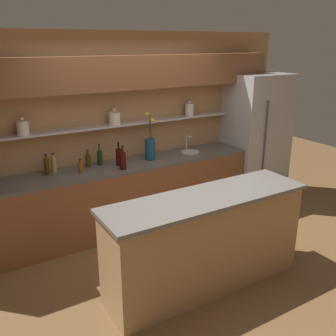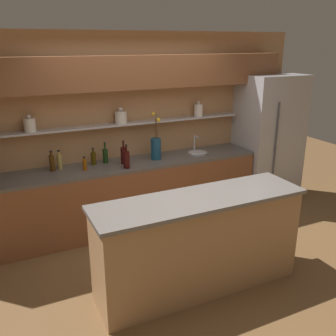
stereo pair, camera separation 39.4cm
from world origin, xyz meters
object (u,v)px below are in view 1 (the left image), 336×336
object	(u,v)px
refrigerator	(256,137)
bottle_oil_2	(88,160)
bottle_wine_6	(123,161)
bottle_sauce_1	(80,167)
bottle_wine_0	(100,157)
bottle_spirit_4	(47,166)
sink_fixture	(190,151)
bottle_spirit_3	(54,164)
flower_vase	(150,147)
bottle_wine_5	(119,157)

from	to	relation	value
refrigerator	bottle_oil_2	bearing A→B (deg)	176.21
bottle_oil_2	bottle_wine_6	distance (m)	0.47
bottle_sauce_1	bottle_oil_2	xyz separation A→B (m)	(0.16, 0.17, 0.02)
bottle_wine_0	bottle_spirit_4	size ratio (longest dim) A/B	1.07
sink_fixture	bottle_spirit_4	xyz separation A→B (m)	(-2.03, 0.10, 0.08)
refrigerator	bottle_spirit_3	xyz separation A→B (m)	(-3.17, 0.20, 0.02)
refrigerator	bottle_sauce_1	xyz separation A→B (m)	(-2.90, 0.01, -0.01)
bottle_spirit_4	bottle_sauce_1	bearing A→B (deg)	-20.30
bottle_wine_6	flower_vase	bearing A→B (deg)	21.78
refrigerator	bottle_spirit_4	xyz separation A→B (m)	(-3.27, 0.15, 0.03)
bottle_sauce_1	bottle_wine_5	xyz separation A→B (m)	(0.53, 0.03, 0.04)
sink_fixture	bottle_wine_5	size ratio (longest dim) A/B	0.86
bottle_wine_0	bottle_wine_6	size ratio (longest dim) A/B	0.90
bottle_wine_0	bottle_wine_6	distance (m)	0.38
flower_vase	bottle_oil_2	distance (m)	0.86
bottle_sauce_1	bottle_spirit_3	size ratio (longest dim) A/B	0.72
bottle_spirit_3	bottle_wine_6	world-z (taller)	bottle_wine_6
bottle_wine_6	bottle_wine_0	bearing A→B (deg)	119.30
bottle_oil_2	bottle_wine_0	bearing A→B (deg)	2.08
bottle_wine_0	bottle_spirit_3	distance (m)	0.60
bottle_oil_2	bottle_wine_5	distance (m)	0.40
bottle_wine_0	bottle_spirit_4	xyz separation A→B (m)	(-0.70, -0.04, 0.01)
refrigerator	bottle_spirit_3	bearing A→B (deg)	176.45
bottle_wine_6	bottle_sauce_1	bearing A→B (deg)	163.56
sink_fixture	bottle_sauce_1	bearing A→B (deg)	-178.63
bottle_sauce_1	refrigerator	bearing A→B (deg)	-0.19
bottle_spirit_4	bottle_wine_6	bearing A→B (deg)	-18.10
bottle_wine_5	bottle_spirit_4	bearing A→B (deg)	173.15
flower_vase	bottle_wine_5	bearing A→B (deg)	-177.67
bottle_spirit_3	bottle_spirit_4	distance (m)	0.11
refrigerator	bottle_spirit_4	size ratio (longest dim) A/B	7.63
bottle_wine_0	bottle_wine_5	distance (m)	0.26
flower_vase	bottle_sauce_1	size ratio (longest dim) A/B	3.69
refrigerator	bottle_oil_2	xyz separation A→B (m)	(-2.74, 0.18, 0.01)
bottle_sauce_1	bottle_spirit_4	size ratio (longest dim) A/B	0.67
bottle_spirit_4	bottle_wine_6	world-z (taller)	bottle_wine_6
sink_fixture	bottle_sauce_1	world-z (taller)	sink_fixture
bottle_sauce_1	bottle_spirit_3	distance (m)	0.33
bottle_wine_0	bottle_sauce_1	world-z (taller)	bottle_wine_0
bottle_wine_0	bottle_oil_2	xyz separation A→B (m)	(-0.16, -0.01, -0.01)
flower_vase	bottle_spirit_3	world-z (taller)	flower_vase
refrigerator	bottle_wine_0	xyz separation A→B (m)	(-2.58, 0.19, 0.02)
bottle_wine_5	refrigerator	bearing A→B (deg)	-0.95
bottle_wine_6	bottle_spirit_3	bearing A→B (deg)	156.66
sink_fixture	bottle_spirit_4	distance (m)	2.03
bottle_oil_2	bottle_spirit_3	size ratio (longest dim) A/B	0.94
refrigerator	bottle_sauce_1	distance (m)	2.90
bottle_sauce_1	bottle_wine_6	distance (m)	0.53
refrigerator	bottle_wine_6	distance (m)	2.40
flower_vase	bottle_oil_2	world-z (taller)	flower_vase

